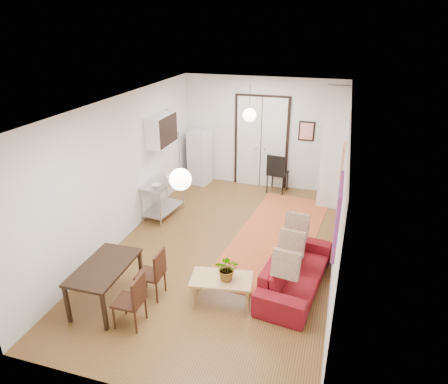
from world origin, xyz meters
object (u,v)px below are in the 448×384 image
(sofa, at_px, (296,272))
(dining_chair_far, at_px, (131,293))
(dining_table, at_px, (104,270))
(kitchen_counter, at_px, (163,194))
(dining_chair_near, at_px, (152,267))
(coffee_table, at_px, (221,281))
(fridge, at_px, (200,158))
(black_side_chair, at_px, (279,168))

(sofa, relative_size, dining_chair_far, 2.44)
(dining_table, xyz_separation_m, dining_chair_far, (0.60, -0.27, -0.12))
(sofa, distance_m, kitchen_counter, 3.77)
(sofa, distance_m, dining_chair_near, 2.40)
(coffee_table, distance_m, kitchen_counter, 3.37)
(sofa, distance_m, dining_table, 3.12)
(dining_chair_far, bearing_deg, fridge, -171.57)
(fridge, bearing_deg, dining_table, -78.66)
(dining_table, distance_m, dining_chair_far, 0.67)
(dining_chair_far, relative_size, black_side_chair, 0.81)
(coffee_table, xyz_separation_m, black_side_chair, (0.11, 4.79, 0.25))
(dining_chair_far, bearing_deg, dining_table, -114.85)
(coffee_table, bearing_deg, kitchen_counter, 130.38)
(fridge, relative_size, dining_table, 1.17)
(coffee_table, bearing_deg, dining_chair_far, -144.40)
(sofa, bearing_deg, kitchen_counter, 68.43)
(dining_table, bearing_deg, coffee_table, 17.61)
(dining_table, height_order, dining_chair_near, dining_chair_near)
(dining_table, height_order, dining_chair_far, dining_chair_far)
(dining_chair_near, distance_m, dining_chair_far, 0.70)
(coffee_table, bearing_deg, dining_chair_near, -173.98)
(kitchen_counter, xyz_separation_m, dining_table, (0.43, -3.12, 0.08))
(dining_chair_far, distance_m, black_side_chair, 5.75)
(coffee_table, distance_m, black_side_chair, 4.80)
(black_side_chair, bearing_deg, dining_chair_far, 85.99)
(dining_table, distance_m, dining_chair_near, 0.75)
(dining_table, distance_m, black_side_chair, 5.66)
(coffee_table, relative_size, black_side_chair, 0.99)
(kitchen_counter, height_order, dining_table, kitchen_counter)
(sofa, height_order, dining_table, dining_table)
(kitchen_counter, distance_m, dining_chair_near, 2.87)
(coffee_table, xyz_separation_m, fridge, (-2.05, 4.69, 0.36))
(sofa, bearing_deg, coffee_table, 130.75)
(dining_table, bearing_deg, kitchen_counter, 97.89)
(fridge, bearing_deg, coffee_table, -58.37)
(kitchen_counter, xyz_separation_m, fridge, (0.13, 2.13, 0.20))
(fridge, xyz_separation_m, black_side_chair, (2.16, 0.10, -0.11))
(fridge, bearing_deg, dining_chair_near, -71.34)
(sofa, bearing_deg, dining_table, 121.89)
(sofa, height_order, dining_chair_near, dining_chair_near)
(sofa, height_order, dining_chair_far, dining_chair_far)
(kitchen_counter, height_order, fridge, fridge)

